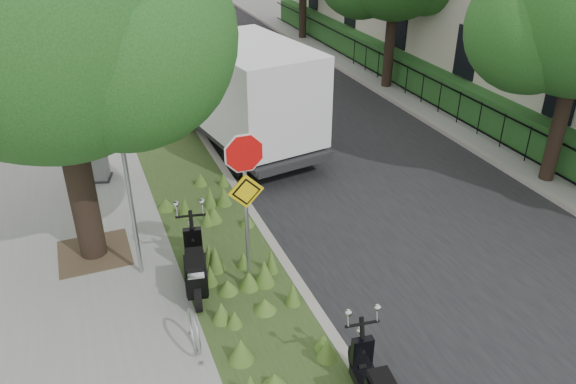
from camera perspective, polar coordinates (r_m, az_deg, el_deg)
name	(u,v)px	position (r m, az deg, el deg)	size (l,w,h in m)	color
ground	(331,293)	(10.68, 4.38, -10.21)	(120.00, 120.00, 0.00)	#4C5147
sidewalk_near	(66,130)	(18.63, -21.60, 5.87)	(3.50, 60.00, 0.12)	gray
verge	(156,118)	(18.76, -13.25, 7.33)	(2.00, 60.00, 0.12)	#2C461E
kerb_near	(187,114)	(18.91, -10.25, 7.83)	(0.20, 60.00, 0.13)	#9E9991
road	(286,102)	(19.84, -0.23, 9.12)	(7.00, 60.00, 0.01)	black
kerb_far	(374,89)	(21.27, 8.73, 10.34)	(0.20, 60.00, 0.13)	#9E9991
footpath_far	(414,83)	(22.14, 12.63, 10.71)	(3.20, 60.00, 0.12)	gray
street_tree_main	(41,17)	(10.43, -23.78, 15.98)	(6.21, 5.54, 7.66)	black
bare_post	(128,181)	(10.29, -15.99, 1.13)	(0.08, 0.08, 4.00)	#A5A8AD
bike_hoop	(194,331)	(9.28, -9.51, -13.78)	(0.06, 0.78, 0.77)	#A5A8AD
sign_assembly	(245,183)	(9.41, -4.35, 0.95)	(0.94, 0.08, 3.22)	#A5A8AD
fence_far	(392,71)	(21.44, 10.52, 12.04)	(0.04, 24.00, 1.00)	black
hedge_far	(408,68)	(21.80, 12.13, 12.17)	(1.00, 24.00, 1.10)	#1A4B1E
scooter_near	(196,273)	(10.35, -9.34, -8.13)	(0.61, 1.89, 0.90)	black
box_truck	(243,90)	(15.81, -4.59, 10.34)	(3.18, 6.09, 2.63)	#262628
utility_cabinet	(91,160)	(14.87, -19.42, 3.12)	(0.97, 0.78, 1.13)	#262628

